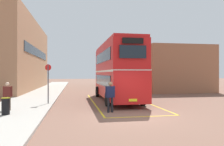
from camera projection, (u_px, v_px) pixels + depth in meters
name	position (u px, v px, depth m)	size (l,w,h in m)	color
ground_plane	(101.00, 93.00, 25.79)	(135.60, 135.60, 0.00)	brown
sidewalk_left	(46.00, 91.00, 27.08)	(4.00, 57.60, 0.14)	#A39E93
brick_building_left	(18.00, 56.00, 30.53)	(5.34, 22.33, 9.33)	#AD7A56
depot_building_right	(164.00, 70.00, 31.24)	(8.04, 12.75, 5.64)	#9E6647
double_decker_bus	(117.00, 71.00, 18.60)	(2.87, 10.22, 4.75)	black
single_deck_bus	(110.00, 77.00, 39.20)	(3.14, 9.52, 3.02)	black
pedestrian_boarding	(110.00, 94.00, 12.89)	(0.58, 0.33, 1.79)	black
pedestrian_waiting_near	(8.00, 94.00, 12.79)	(0.54, 0.31, 1.62)	#473828
litter_bin	(6.00, 106.00, 11.47)	(0.43, 0.43, 0.88)	black
bus_stop_sign	(48.00, 80.00, 15.67)	(0.43, 0.15, 2.77)	#4C4C51
bay_marking_yellow	(121.00, 103.00, 16.72)	(4.29, 12.23, 0.01)	gold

